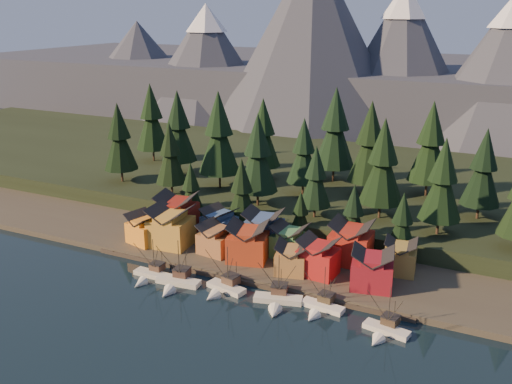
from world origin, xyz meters
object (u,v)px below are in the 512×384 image
at_px(boat_4, 277,295).
at_px(boat_1, 150,271).
at_px(house_front_0, 145,227).
at_px(boat_2, 176,277).
at_px(house_back_1, 219,223).
at_px(boat_6, 385,325).
at_px(house_back_0, 177,213).
at_px(boat_3, 223,283).
at_px(boat_5, 321,302).
at_px(house_front_1, 171,225).

bearing_deg(boat_4, boat_1, 168.51).
bearing_deg(boat_4, house_front_0, 149.23).
distance_m(boat_2, house_back_1, 25.79).
distance_m(boat_4, boat_6, 23.50).
bearing_deg(house_back_0, house_front_0, -125.52).
relative_size(boat_3, boat_6, 1.09).
xyz_separation_m(boat_4, house_back_1, (-26.83, 22.92, 3.86)).
distance_m(boat_5, house_front_1, 47.33).
xyz_separation_m(boat_3, boat_4, (13.02, 0.19, -0.07)).
xyz_separation_m(boat_3, boat_6, (36.45, -1.67, -0.25)).
relative_size(boat_4, house_back_0, 0.98).
xyz_separation_m(boat_1, house_back_0, (-7.61, 23.50, 5.44)).
height_order(boat_4, house_back_1, boat_4).
xyz_separation_m(house_back_0, house_back_1, (12.40, 1.17, -1.27)).
bearing_deg(boat_2, house_front_0, 136.49).
height_order(boat_3, house_back_1, boat_3).
relative_size(house_front_0, house_back_0, 0.80).
height_order(boat_4, boat_6, boat_4).
bearing_deg(boat_4, boat_6, -19.18).
xyz_separation_m(boat_4, boat_6, (23.43, -1.86, -0.18)).
height_order(boat_4, house_front_1, house_front_1).
relative_size(house_front_0, house_back_1, 1.01).
height_order(boat_2, house_front_0, boat_2).
bearing_deg(boat_1, boat_4, 4.27).
relative_size(boat_1, boat_6, 1.01).
bearing_deg(boat_1, boat_3, 5.89).
xyz_separation_m(boat_3, house_front_0, (-30.22, 12.69, 3.43)).
bearing_deg(boat_3, boat_6, 9.06).
distance_m(boat_1, boat_5, 40.99).
relative_size(boat_6, house_front_0, 1.11).
bearing_deg(boat_1, boat_5, 5.42).
height_order(boat_2, boat_6, boat_2).
relative_size(boat_1, house_front_1, 0.99).
bearing_deg(house_back_0, house_back_1, -6.75).
bearing_deg(house_front_1, boat_2, -58.38).
bearing_deg(house_back_0, boat_6, -32.78).
height_order(boat_1, boat_5, boat_5).
xyz_separation_m(boat_6, house_back_1, (-50.26, 24.78, 4.03)).
bearing_deg(house_front_0, boat_1, -36.21).
height_order(boat_5, house_back_0, house_back_0).
height_order(boat_6, house_back_0, house_back_0).
xyz_separation_m(boat_5, house_front_1, (-45.32, 12.67, 5.01)).
height_order(boat_4, house_front_0, boat_4).
height_order(boat_5, house_front_1, house_front_1).
height_order(boat_1, boat_6, boat_6).
distance_m(house_front_1, house_back_1, 12.88).
relative_size(house_front_0, house_front_1, 0.89).
height_order(boat_1, house_front_1, house_front_1).
bearing_deg(house_front_0, boat_4, -1.53).
bearing_deg(house_back_0, house_front_1, -79.94).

